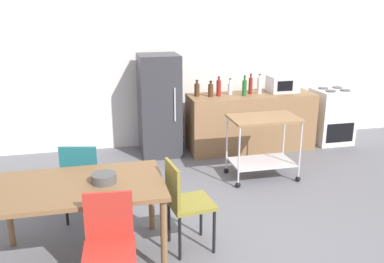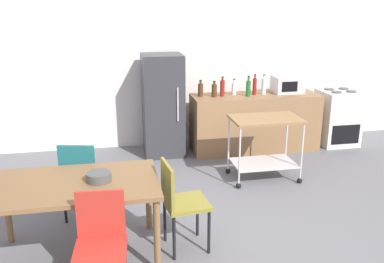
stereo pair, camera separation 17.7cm
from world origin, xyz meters
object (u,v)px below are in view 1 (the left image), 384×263
Objects in this scene: chair_red at (109,243)px; chair_teal at (83,176)px; kitchen_cart at (263,137)px; chair_olive at (184,200)px; bottle_vinegar at (230,88)px; dining_table at (79,193)px; bottle_sesame_oil at (244,87)px; bottle_hot_sauce at (211,90)px; bottle_wine at (250,86)px; microwave at (283,84)px; stove_oven at (331,116)px; fruit_bowl at (104,178)px; bottle_soy_sauce at (259,85)px; bottle_sparkling_water at (197,89)px; bottle_soda at (219,88)px; refrigerator at (159,106)px.

chair_teal is at bearing 103.22° from chair_red.
chair_olive is at bearing -133.57° from kitchen_cart.
chair_olive is at bearing -116.16° from bottle_vinegar.
dining_table is 4.80× the size of bottle_sesame_oil.
bottle_hot_sauce reaches higher than chair_red.
chair_red is 3.65× the size of bottle_hot_sauce.
bottle_wine is 0.70× the size of microwave.
kitchen_cart is at bearing -70.13° from bottle_hot_sauce.
stove_oven reaches higher than dining_table.
stove_oven is 4.12× the size of fruit_bowl.
chair_teal is (0.01, 0.74, -0.15)m from dining_table.
fruit_bowl is (-2.50, -2.58, -0.24)m from bottle_soy_sauce.
bottle_hot_sauce is at bearing -179.14° from stove_oven.
bottle_sparkling_water is at bearing -119.32° from chair_teal.
dining_table is at bearing -135.04° from bottle_wine.
bottle_wine reaches higher than chair_teal.
bottle_soda is 0.67m from bottle_soy_sauce.
bottle_sesame_oil is at bearing 45.47° from dining_table.
bottle_soda is 1.09m from microwave.
fruit_bowl is (-3.82, -2.58, 0.34)m from stove_oven.
refrigerator is at bearing 66.69° from dining_table.
microwave is at bearing 2.94° from bottle_soda.
chair_red is 4.40m from microwave.
dining_table is 4.65× the size of bottle_wine.
kitchen_cart is 1.18m from bottle_sesame_oil.
bottle_wine is (0.66, 0.03, 0.03)m from bottle_hot_sauce.
bottle_hot_sauce is at bearing -123.60° from chair_teal.
refrigerator is 6.15× the size of bottle_vinegar.
chair_olive is at bearing -106.27° from bottle_sparkling_water.
chair_olive and chair_teal have the same top height.
bottle_soy_sauce is (0.67, 0.01, 0.00)m from bottle_soda.
chair_teal is 2.97m from bottle_vinegar.
bottle_hot_sauce is 0.80m from bottle_soy_sauce.
chair_red is 2.85× the size of bottle_sesame_oil.
bottle_sparkling_water is 1.00× the size of bottle_vinegar.
bottle_soy_sauce reaches higher than dining_table.
chair_teal is 3.04m from bottle_sesame_oil.
microwave is at bearing 39.77° from dining_table.
refrigerator is at bearing -107.57° from chair_teal.
microwave is at bearing -0.35° from bottle_vinegar.
bottle_sparkling_water is at bearing 159.20° from bottle_hot_sauce.
microwave reaches higher than bottle_vinegar.
bottle_wine is (0.85, -0.04, 0.03)m from bottle_sparkling_water.
bottle_soda reaches higher than stove_oven.
stove_oven is 2.96× the size of bottle_soy_sauce.
fruit_bowl is (-2.04, -2.63, -0.21)m from bottle_vinegar.
bottle_soda is at bearing 103.57° from kitchen_cart.
chair_olive is 3.49m from microwave.
kitchen_cart reaches higher than dining_table.
chair_red is at bearing -131.87° from microwave.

